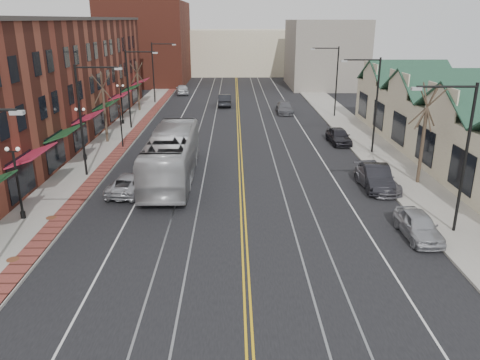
{
  "coord_description": "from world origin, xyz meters",
  "views": [
    {
      "loc": [
        -0.53,
        -17.15,
        11.11
      ],
      "look_at": [
        -0.17,
        9.24,
        2.0
      ],
      "focal_mm": 35.0,
      "sensor_mm": 36.0,
      "label": 1
    }
  ],
  "objects_px": {
    "transit_bus": "(172,156)",
    "parked_car_b": "(377,177)",
    "parked_suv": "(130,183)",
    "parked_car_d": "(339,136)",
    "parked_car_a": "(418,225)",
    "parked_car_c": "(377,179)"
  },
  "relations": [
    {
      "from": "parked_suv",
      "to": "parked_car_c",
      "type": "height_order",
      "value": "parked_car_c"
    },
    {
      "from": "parked_suv",
      "to": "parked_car_c",
      "type": "relative_size",
      "value": 1.0
    },
    {
      "from": "parked_car_b",
      "to": "parked_car_c",
      "type": "xyz_separation_m",
      "value": [
        0.0,
        -0.16,
        -0.09
      ]
    },
    {
      "from": "parked_car_a",
      "to": "parked_car_d",
      "type": "xyz_separation_m",
      "value": [
        0.0,
        19.95,
        0.04
      ]
    },
    {
      "from": "parked_car_d",
      "to": "parked_car_b",
      "type": "bearing_deg",
      "value": -93.26
    },
    {
      "from": "parked_car_a",
      "to": "parked_car_c",
      "type": "bearing_deg",
      "value": 89.44
    },
    {
      "from": "transit_bus",
      "to": "parked_car_b",
      "type": "height_order",
      "value": "transit_bus"
    },
    {
      "from": "transit_bus",
      "to": "parked_car_d",
      "type": "xyz_separation_m",
      "value": [
        14.3,
        10.13,
        -1.04
      ]
    },
    {
      "from": "parked_suv",
      "to": "parked_car_d",
      "type": "relative_size",
      "value": 1.11
    },
    {
      "from": "transit_bus",
      "to": "parked_car_a",
      "type": "bearing_deg",
      "value": 145.18
    },
    {
      "from": "transit_bus",
      "to": "parked_car_d",
      "type": "distance_m",
      "value": 17.55
    },
    {
      "from": "transit_bus",
      "to": "parked_car_b",
      "type": "distance_m",
      "value": 14.48
    },
    {
      "from": "parked_car_c",
      "to": "parked_car_a",
      "type": "bearing_deg",
      "value": -97.47
    },
    {
      "from": "transit_bus",
      "to": "parked_suv",
      "type": "relative_size",
      "value": 2.66
    },
    {
      "from": "parked_car_c",
      "to": "transit_bus",
      "type": "bearing_deg",
      "value": 163.63
    },
    {
      "from": "transit_bus",
      "to": "parked_suv",
      "type": "height_order",
      "value": "transit_bus"
    },
    {
      "from": "parked_car_a",
      "to": "parked_car_b",
      "type": "xyz_separation_m",
      "value": [
        0.0,
        7.74,
        0.09
      ]
    },
    {
      "from": "transit_bus",
      "to": "parked_car_d",
      "type": "relative_size",
      "value": 2.95
    },
    {
      "from": "parked_car_a",
      "to": "parked_car_b",
      "type": "bearing_deg",
      "value": 89.44
    },
    {
      "from": "parked_suv",
      "to": "parked_car_d",
      "type": "distance_m",
      "value": 21.19
    },
    {
      "from": "parked_suv",
      "to": "parked_car_b",
      "type": "height_order",
      "value": "parked_car_b"
    },
    {
      "from": "parked_car_a",
      "to": "parked_car_c",
      "type": "xyz_separation_m",
      "value": [
        0.0,
        7.59,
        0.0
      ]
    }
  ]
}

